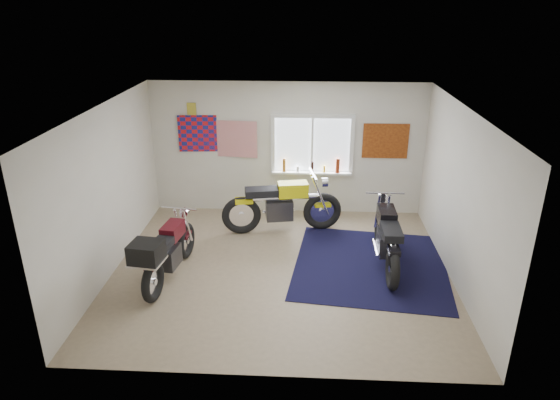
# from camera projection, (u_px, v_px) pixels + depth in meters

# --- Properties ---
(ground) EXTENTS (5.50, 5.50, 0.00)m
(ground) POSITION_uv_depth(u_px,v_px,m) (281.00, 270.00, 8.28)
(ground) COLOR #9E896B
(ground) RESTS_ON ground
(room_shell) EXTENTS (5.50, 5.50, 5.50)m
(room_shell) POSITION_uv_depth(u_px,v_px,m) (281.00, 177.00, 7.66)
(room_shell) COLOR white
(room_shell) RESTS_ON ground
(navy_rug) EXTENTS (2.79, 2.87, 0.01)m
(navy_rug) POSITION_uv_depth(u_px,v_px,m) (370.00, 265.00, 8.41)
(navy_rug) COLOR black
(navy_rug) RESTS_ON ground
(window_assembly) EXTENTS (1.66, 0.17, 1.26)m
(window_assembly) POSITION_uv_depth(u_px,v_px,m) (312.00, 149.00, 10.02)
(window_assembly) COLOR white
(window_assembly) RESTS_ON room_shell
(oil_bottles) EXTENTS (1.16, 0.09, 0.30)m
(oil_bottles) POSITION_uv_depth(u_px,v_px,m) (316.00, 166.00, 10.08)
(oil_bottles) COLOR brown
(oil_bottles) RESTS_ON window_assembly
(flag_display) EXTENTS (1.60, 0.10, 1.17)m
(flag_display) POSITION_uv_depth(u_px,v_px,m) (192.00, 109.00, 9.85)
(flag_display) COLOR red
(flag_display) RESTS_ON room_shell
(triumph_poster) EXTENTS (0.90, 0.03, 0.70)m
(triumph_poster) POSITION_uv_depth(u_px,v_px,m) (385.00, 141.00, 9.88)
(triumph_poster) COLOR #A54C14
(triumph_poster) RESTS_ON room_shell
(yellow_triumph) EXTENTS (2.30, 0.73, 1.16)m
(yellow_triumph) POSITION_uv_depth(u_px,v_px,m) (282.00, 206.00, 9.48)
(yellow_triumph) COLOR black
(yellow_triumph) RESTS_ON ground
(black_chrome_bike) EXTENTS (0.66, 2.16, 1.11)m
(black_chrome_bike) POSITION_uv_depth(u_px,v_px,m) (387.00, 239.00, 8.28)
(black_chrome_bike) COLOR black
(black_chrome_bike) RESTS_ON navy_rug
(maroon_tourer) EXTENTS (0.71, 2.00, 1.01)m
(maroon_tourer) POSITION_uv_depth(u_px,v_px,m) (165.00, 252.00, 7.75)
(maroon_tourer) COLOR black
(maroon_tourer) RESTS_ON ground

